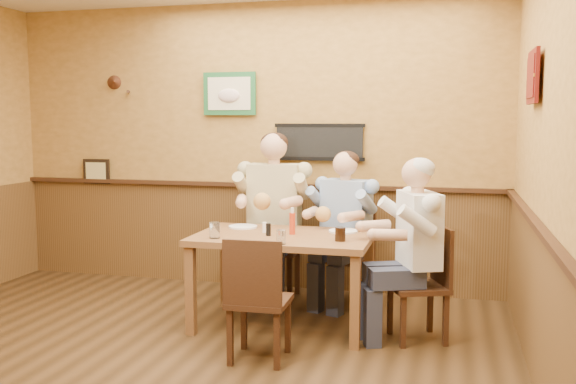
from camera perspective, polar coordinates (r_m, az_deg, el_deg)
name	(u,v)px	position (r m, az deg, el deg)	size (l,w,h in m)	color
room	(158,116)	(4.17, -11.44, 6.63)	(5.02, 5.03, 2.81)	#301F0E
dining_table	(284,246)	(5.15, -0.40, -4.81)	(1.40, 0.90, 0.75)	brown
chair_back_left	(275,247)	(5.99, -1.19, -4.90)	(0.45, 0.45, 0.97)	#3E2313
chair_back_right	(346,256)	(5.86, 5.17, -5.69)	(0.40, 0.40, 0.87)	#3E2313
chair_right_end	(418,284)	(4.97, 11.47, -7.99)	(0.40, 0.40, 0.87)	#3E2313
chair_near_side	(260,298)	(4.50, -2.54, -9.37)	(0.40, 0.40, 0.88)	#3E2313
diner_tan_shirt	(275,225)	(5.95, -1.20, -2.93)	(0.64, 0.64, 1.39)	beige
diner_blue_polo	(346,236)	(5.82, 5.18, -3.89)	(0.57, 0.57, 1.24)	#859FC8
diner_white_elder	(418,259)	(4.93, 11.51, -5.89)	(0.57, 0.57, 1.24)	silver
water_glass_left	(215,230)	(5.01, -6.54, -3.40)	(0.08, 0.08, 0.12)	white
water_glass_mid	(281,237)	(4.74, -0.62, -4.02)	(0.07, 0.07, 0.11)	white
cola_tumbler	(340,234)	(4.88, 4.67, -3.76)	(0.08, 0.08, 0.11)	black
hot_sauce_bottle	(292,222)	(5.13, 0.38, -2.71)	(0.05, 0.05, 0.19)	red
salt_shaker	(265,227)	(5.22, -2.10, -3.17)	(0.03, 0.03, 0.09)	white
pepper_shaker	(268,230)	(5.08, -1.76, -3.36)	(0.04, 0.04, 0.10)	black
plate_far_left	(243,227)	(5.48, -4.02, -3.09)	(0.24, 0.24, 0.02)	white
plate_far_right	(343,231)	(5.27, 4.95, -3.48)	(0.24, 0.24, 0.02)	white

